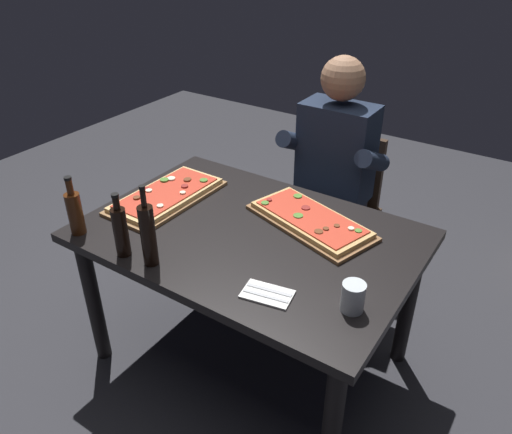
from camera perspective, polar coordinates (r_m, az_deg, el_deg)
name	(u,v)px	position (r m, az deg, el deg)	size (l,w,h in m)	color
ground_plane	(251,355)	(2.62, -0.63, -15.43)	(6.40, 6.40, 0.00)	#2D2D33
dining_table	(250,250)	(2.20, -0.72, -3.80)	(1.40, 0.96, 0.74)	black
pizza_rectangular_front	(310,220)	(2.20, 6.20, -0.37)	(0.63, 0.43, 0.05)	brown
pizza_rectangular_left	(167,196)	(2.42, -10.12, 2.42)	(0.30, 0.58, 0.05)	olive
wine_bottle_dark	(121,230)	(2.02, -15.14, -1.48)	(0.06, 0.06, 0.27)	black
oil_bottle_amber	(75,212)	(2.22, -19.90, 0.58)	(0.06, 0.06, 0.26)	#47230F
vinegar_bottle_green	(148,234)	(1.93, -12.17, -1.94)	(0.06, 0.06, 0.34)	black
tumbler_near_camera	(353,297)	(1.75, 10.97, -8.92)	(0.08, 0.08, 0.11)	silver
napkin_cutlery_set	(267,294)	(1.81, 1.29, -8.76)	(0.20, 0.14, 0.01)	white
diner_chair	(337,203)	(2.91, 9.22, 1.59)	(0.44, 0.44, 0.87)	#3D2B1E
seated_diner	(331,170)	(2.70, 8.57, 5.28)	(0.53, 0.41, 1.33)	#23232D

